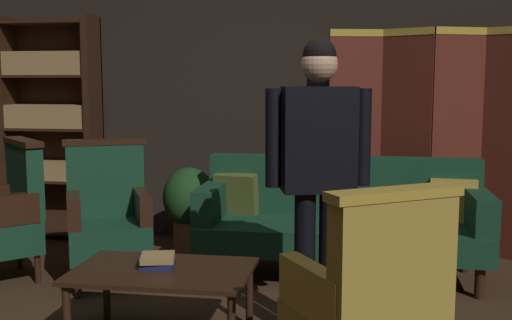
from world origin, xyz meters
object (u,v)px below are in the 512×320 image
Objects in this scene: standing_figure at (318,162)px; book_navy_cloth at (158,264)px; armchair_gilt_accent at (369,306)px; armchair_wing_right at (108,216)px; velvet_couch at (341,216)px; potted_plant at (189,204)px; folding_screen at (430,139)px; armchair_wing_left at (3,215)px; book_tan_leather at (158,258)px; coffee_table at (162,277)px; bookshelf at (51,122)px.

standing_figure is 9.09× the size of book_navy_cloth.
armchair_gilt_accent and armchair_wing_right have the same top height.
armchair_gilt_accent is at bearing -70.13° from standing_figure.
velvet_couch is 2.87× the size of potted_plant.
folding_screen is 10.15× the size of book_navy_cloth.
folding_screen is at bearing 8.14° from potted_plant.
velvet_couch is 2.04× the size of armchair_wing_left.
coffee_table is at bearing -44.81° from book_tan_leather.
book_navy_cloth is (1.70, -2.13, -0.65)m from bookshelf.
book_navy_cloth is at bearing -53.74° from armchair_wing_right.
coffee_table is 0.96× the size of armchair_wing_right.
bookshelf is at bearing 136.06° from armchair_gilt_accent.
velvet_couch is 1.25× the size of standing_figure.
velvet_couch is 1.39m from standing_figure.
book_tan_leather is (0.00, 0.00, 0.04)m from book_navy_cloth.
potted_plant is at bearing 99.48° from book_tan_leather.
velvet_couch is at bearing 85.31° from standing_figure.
folding_screen is 2.74m from book_navy_cloth.
bookshelf is 1.43m from armchair_wing_left.
armchair_wing_left reaches higher than coffee_table.
folding_screen is 2.81m from armchair_gilt_accent.
bookshelf is 3.28m from standing_figure.
armchair_gilt_accent is at bearing -85.08° from velvet_couch.
bookshelf is 1.20× the size of standing_figure.
velvet_couch is 11.32× the size of book_navy_cloth.
velvet_couch is 2.04m from armchair_gilt_accent.
book_navy_cloth is at bearing -125.81° from velvet_couch.
book_tan_leather is (-1.17, 0.64, -0.02)m from armchair_gilt_accent.
coffee_table is at bearing -44.81° from book_navy_cloth.
bookshelf is 4.04m from armchair_gilt_accent.
folding_screen is 1.90× the size of coffee_table.
velvet_couch is 1.71m from book_tan_leather.
standing_figure is (2.60, -2.00, -0.06)m from bookshelf.
bookshelf is 2.05× the size of coffee_table.
bookshelf is 0.97× the size of velvet_couch.
potted_plant is at bearing -171.86° from folding_screen.
folding_screen is at bearing 21.10° from armchair_wing_left.
folding_screen is 2.76m from coffee_table.
coffee_table is at bearing -30.63° from armchair_wing_left.
book_navy_cloth is at bearing -51.32° from bookshelf.
potted_plant is at bearing 121.23° from armchair_gilt_accent.
folding_screen is at bearing 78.76° from armchair_gilt_accent.
velvet_couch is 11.38× the size of book_tan_leather.
coffee_table is (1.74, -2.16, -0.71)m from bookshelf.
coffee_table is (-0.96, -1.42, -0.08)m from velvet_couch.
folding_screen is 1.83× the size of armchair_wing_right.
standing_figure is at bearing 109.87° from armchair_gilt_accent.
armchair_gilt_accent is at bearing -28.79° from book_tan_leather.
armchair_wing_right is at bearing 153.17° from standing_figure.
book_tan_leather is at bearing -129.63° from folding_screen.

